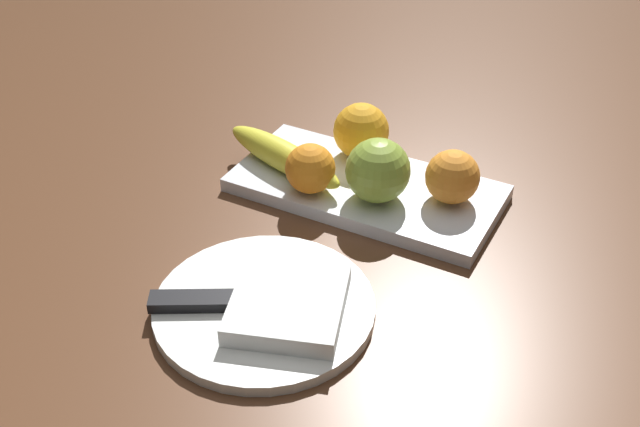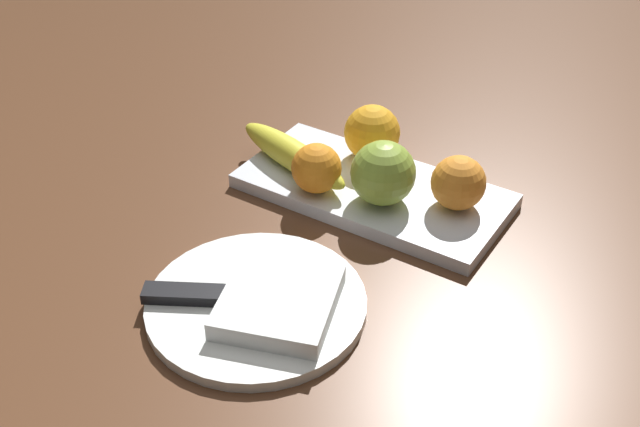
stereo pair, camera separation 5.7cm
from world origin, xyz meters
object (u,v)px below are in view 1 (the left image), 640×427
folded_napkin (288,304)px  knife (209,302)px  banana (284,156)px  orange_near_apple (452,177)px  dinner_plate (264,308)px  orange_center (310,169)px  apple (378,170)px  orange_near_banana (361,131)px  fruit_tray (366,188)px

folded_napkin → knife: (-0.08, -0.03, -0.01)m
banana → orange_near_apple: 0.21m
dinner_plate → folded_napkin: (0.03, 0.00, 0.02)m
orange_center → dinner_plate: 0.21m
apple → orange_near_apple: apple is taller
dinner_plate → orange_center: bearing=105.1°
folded_napkin → knife: bearing=-159.1°
banana → apple: bearing=-164.9°
orange_near_banana → dinner_plate: (0.03, -0.30, -0.05)m
banana → dinner_plate: 0.25m
orange_near_banana → orange_center: orange_near_banana is taller
knife → apple: bearing=44.7°
dinner_plate → knife: bearing=-148.5°
folded_napkin → orange_near_apple: bearing=73.5°
orange_near_apple → orange_center: (-0.16, -0.06, -0.00)m
fruit_tray → knife: size_ratio=1.95×
orange_near_banana → folded_napkin: 0.31m
orange_center → dinner_plate: size_ratio=0.27×
banana → orange_center: bearing=170.3°
orange_near_banana → knife: bearing=-92.2°
dinner_plate → knife: size_ratio=1.36×
orange_near_banana → apple: bearing=-53.0°
banana → orange_near_banana: size_ratio=2.69×
fruit_tray → orange_center: orange_center is taller
folded_napkin → knife: folded_napkin is taller
orange_near_banana → orange_center: (-0.02, -0.10, -0.01)m
orange_center → knife: (0.01, -0.23, -0.03)m
fruit_tray → banana: bearing=-169.0°
orange_center → dinner_plate: bearing=-74.9°
apple → orange_center: 0.08m
orange_near_apple → orange_near_banana: bearing=163.2°
banana → folded_napkin: size_ratio=1.62×
apple → banana: size_ratio=0.40×
fruit_tray → orange_center: bearing=-139.0°
orange_center → dinner_plate: orange_center is taller
banana → orange_near_apple: orange_near_apple is taller
fruit_tray → orange_near_apple: bearing=7.2°
banana → folded_napkin: bearing=137.7°
banana → folded_napkin: banana is taller
apple → banana: apple is taller
dinner_plate → folded_napkin: 0.03m
apple → banana: 0.13m
banana → orange_center: 0.06m
fruit_tray → knife: 0.28m
orange_near_apple → orange_near_banana: (-0.14, 0.04, 0.00)m
folded_napkin → knife: size_ratio=0.71×
orange_center → apple: bearing=15.9°
orange_near_apple → orange_near_banana: 0.14m
banana → dinner_plate: banana is taller
apple → folded_napkin: apple is taller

